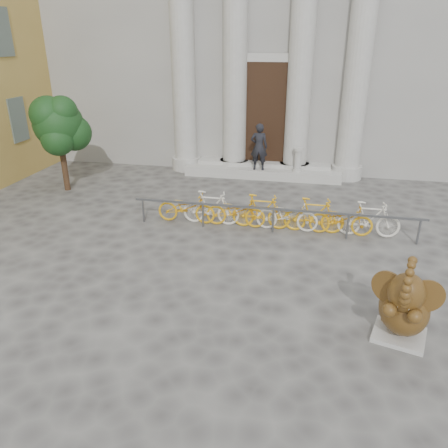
% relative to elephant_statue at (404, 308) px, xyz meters
% --- Properties ---
extents(ground, '(80.00, 80.00, 0.00)m').
position_rel_elephant_statue_xyz_m(ground, '(-3.63, 0.13, -0.65)').
color(ground, '#474442').
rests_on(ground, ground).
extents(classical_building, '(22.00, 10.70, 12.00)m').
position_rel_elephant_statue_xyz_m(classical_building, '(-3.63, 15.06, 5.34)').
color(classical_building, gray).
rests_on(classical_building, ground).
extents(entrance_steps, '(6.00, 1.20, 0.36)m').
position_rel_elephant_statue_xyz_m(entrance_steps, '(-3.63, 9.53, -0.47)').
color(entrance_steps, '#A8A59E').
rests_on(entrance_steps, ground).
extents(elephant_statue, '(1.17, 1.40, 1.78)m').
position_rel_elephant_statue_xyz_m(elephant_statue, '(0.00, 0.00, 0.00)').
color(elephant_statue, '#A8A59E').
rests_on(elephant_statue, ground).
extents(bike_rack, '(8.00, 0.53, 1.00)m').
position_rel_elephant_statue_xyz_m(bike_rack, '(-2.72, 4.46, -0.15)').
color(bike_rack, slate).
rests_on(bike_rack, ground).
extents(tree, '(1.90, 1.73, 3.29)m').
position_rel_elephant_statue_xyz_m(tree, '(-10.23, 6.45, 1.65)').
color(tree, '#332114').
rests_on(tree, ground).
extents(pedestrian, '(0.65, 0.44, 1.76)m').
position_rel_elephant_statue_xyz_m(pedestrian, '(-3.76, 9.18, 0.59)').
color(pedestrian, black).
rests_on(pedestrian, entrance_steps).
extents(balustrade_post, '(0.36, 0.36, 0.88)m').
position_rel_elephant_statue_xyz_m(balustrade_post, '(-2.29, 9.23, 0.12)').
color(balustrade_post, '#A8A59E').
rests_on(balustrade_post, entrance_steps).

